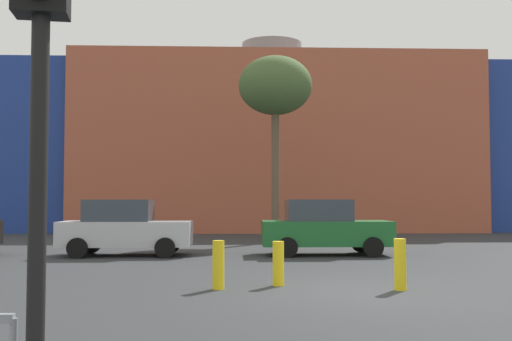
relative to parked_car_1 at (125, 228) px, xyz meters
The scene contains 9 objects.
ground_plane 10.08m from the parked_car_1, 53.40° to the right, with size 200.00×200.00×0.00m, color #2D3033.
building_backdrop 21.54m from the parked_car_1, 73.14° to the left, with size 36.34×13.92×12.34m.
parked_car_1 is the anchor object (origin of this frame).
parked_car_2 6.57m from the parked_car_1, ahead, with size 4.23×2.08×1.83m.
traffic_light_near_left 16.39m from the parked_car_1, 81.99° to the right, with size 0.39×0.38×3.93m.
bare_tree_0 10.19m from the parked_car_1, 49.63° to the left, with size 3.24×3.24×8.17m.
bollard_yellow_0 10.59m from the parked_car_1, 49.26° to the right, with size 0.24×0.24×1.03m, color yellow.
bollard_yellow_1 8.41m from the parked_car_1, 67.15° to the right, with size 0.24×0.24×0.98m, color yellow.
bollard_yellow_2 8.57m from the parked_car_1, 58.18° to the right, with size 0.24×0.24×0.93m, color yellow.
Camera 1 is at (-2.42, -12.13, 1.78)m, focal length 42.82 mm.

